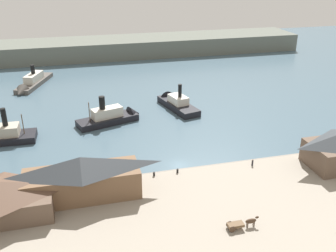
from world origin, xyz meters
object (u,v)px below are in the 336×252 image
object	(u,v)px
ferry_near_quay	(175,102)
ferry_mid_harbor	(31,83)
ferry_outer_harbor	(114,117)
pedestrian_at_waters_edge	(252,163)
mooring_post_center_east	(177,171)
ferry_shed_east_terminal	(82,177)
mooring_post_east	(154,174)
ferry_departing_north	(0,136)
horse_cart	(241,223)

from	to	relation	value
ferry_near_quay	ferry_mid_harbor	distance (m)	55.96
ferry_outer_harbor	pedestrian_at_waters_edge	bearing A→B (deg)	-52.94
ferry_outer_harbor	mooring_post_center_east	bearing A→B (deg)	-74.22
ferry_shed_east_terminal	mooring_post_east	distance (m)	15.87
ferry_shed_east_terminal	ferry_near_quay	distance (m)	54.82
mooring_post_east	ferry_departing_north	distance (m)	44.44
pedestrian_at_waters_edge	mooring_post_east	size ratio (longest dim) A/B	1.73
horse_cart	ferry_mid_harbor	bearing A→B (deg)	113.39
pedestrian_at_waters_edge	mooring_post_center_east	distance (m)	16.99
ferry_outer_harbor	ferry_near_quay	bearing A→B (deg)	19.72
pedestrian_at_waters_edge	ferry_mid_harbor	bearing A→B (deg)	124.79
ferry_outer_harbor	mooring_post_east	bearing A→B (deg)	-82.61
horse_cart	ferry_mid_harbor	distance (m)	102.29
mooring_post_center_east	ferry_outer_harbor	xyz separation A→B (m)	(-9.59, 33.93, -0.02)
horse_cart	mooring_post_center_east	distance (m)	21.11
ferry_near_quay	ferry_outer_harbor	size ratio (longest dim) A/B	1.03
mooring_post_center_east	mooring_post_east	xyz separation A→B (m)	(-5.18, -0.05, 0.00)
mooring_post_east	ferry_near_quay	xyz separation A→B (m)	(15.85, 41.24, -0.19)
ferry_near_quay	ferry_departing_north	bearing A→B (deg)	-165.35
pedestrian_at_waters_edge	ferry_outer_harbor	xyz separation A→B (m)	(-26.53, 35.13, -0.28)
ferry_outer_harbor	ferry_shed_east_terminal	bearing A→B (deg)	-105.39
mooring_post_center_east	ferry_outer_harbor	bearing A→B (deg)	105.78
mooring_post_center_east	ferry_near_quay	size ratio (longest dim) A/B	0.04
mooring_post_east	ferry_near_quay	bearing A→B (deg)	68.97
ferry_shed_east_terminal	ferry_departing_north	world-z (taller)	ferry_shed_east_terminal
mooring_post_east	ferry_outer_harbor	bearing A→B (deg)	97.39
horse_cart	mooring_post_center_east	bearing A→B (deg)	105.46
mooring_post_east	ferry_mid_harbor	bearing A→B (deg)	112.05
ferry_near_quay	ferry_mid_harbor	xyz separation A→B (m)	(-45.66, 32.35, -0.06)
pedestrian_at_waters_edge	ferry_near_quay	xyz separation A→B (m)	(-6.27, 42.39, -0.44)
horse_cart	ferry_mid_harbor	size ratio (longest dim) A/B	0.22
ferry_near_quay	ferry_mid_harbor	bearing A→B (deg)	144.68
ferry_near_quay	horse_cart	bearing A→B (deg)	-94.69
ferry_near_quay	ferry_mid_harbor	world-z (taller)	ferry_near_quay
ferry_mid_harbor	ferry_near_quay	bearing A→B (deg)	-35.32
horse_cart	ferry_outer_harbor	xyz separation A→B (m)	(-15.21, 54.27, -0.50)
horse_cart	mooring_post_center_east	size ratio (longest dim) A/B	6.30
ferry_near_quay	pedestrian_at_waters_edge	bearing A→B (deg)	-81.58
ferry_shed_east_terminal	ferry_near_quay	xyz separation A→B (m)	(30.71, 45.22, -4.09)
ferry_shed_east_terminal	ferry_mid_harbor	world-z (taller)	ferry_shed_east_terminal
ferry_shed_east_terminal	mooring_post_center_east	distance (m)	20.81
ferry_shed_east_terminal	ferry_outer_harbor	size ratio (longest dim) A/B	1.13
mooring_post_east	ferry_departing_north	xyz separation A→B (m)	(-34.44, 28.09, -0.12)
pedestrian_at_waters_edge	ferry_mid_harbor	xyz separation A→B (m)	(-51.93, 74.75, -0.50)
ferry_departing_north	ferry_mid_harbor	size ratio (longest dim) A/B	0.62
ferry_mid_harbor	pedestrian_at_waters_edge	bearing A→B (deg)	-55.21
mooring_post_center_east	ferry_mid_harbor	bearing A→B (deg)	115.44
ferry_near_quay	ferry_outer_harbor	world-z (taller)	ferry_near_quay
ferry_near_quay	ferry_departing_north	size ratio (longest dim) A/B	1.30
horse_cart	ferry_outer_harbor	size ratio (longest dim) A/B	0.29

